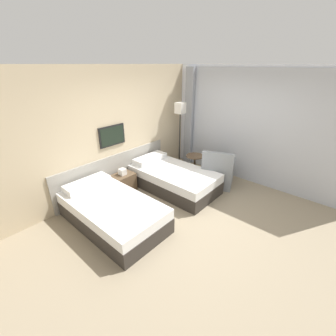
{
  "coord_description": "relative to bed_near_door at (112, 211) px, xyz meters",
  "views": [
    {
      "loc": [
        -3.06,
        -2.09,
        2.7
      ],
      "look_at": [
        0.27,
        0.84,
        0.64
      ],
      "focal_mm": 24.0,
      "sensor_mm": 36.0,
      "label": 1
    }
  ],
  "objects": [
    {
      "name": "bed_near_door",
      "position": [
        0.0,
        0.0,
        0.0
      ],
      "size": [
        1.1,
        2.01,
        0.62
      ],
      "color": "#332D28",
      "rests_on": "ground_plane"
    },
    {
      "name": "side_table",
      "position": [
        2.52,
        -0.05,
        0.17
      ],
      "size": [
        0.45,
        0.45,
        0.61
      ],
      "color": "brown",
      "rests_on": "ground_plane"
    },
    {
      "name": "nightstand",
      "position": [
        0.87,
        0.76,
        -0.03
      ],
      "size": [
        0.5,
        0.38,
        0.57
      ],
      "color": "brown",
      "rests_on": "ground_plane"
    },
    {
      "name": "wall_headboard",
      "position": [
        1.17,
        1.06,
        1.04
      ],
      "size": [
        10.0,
        0.1,
        2.7
      ],
      "color": "#C6B28E",
      "rests_on": "ground_plane"
    },
    {
      "name": "floor_lamp",
      "position": [
        2.73,
        0.62,
        1.25
      ],
      "size": [
        0.24,
        0.24,
        1.81
      ],
      "color": "black",
      "rests_on": "ground_plane"
    },
    {
      "name": "bed_near_window",
      "position": [
        1.73,
        0.0,
        0.0
      ],
      "size": [
        1.1,
        2.01,
        0.62
      ],
      "color": "#332D28",
      "rests_on": "ground_plane"
    },
    {
      "name": "ground_plane",
      "position": [
        1.19,
        -0.92,
        -0.25
      ],
      "size": [
        16.0,
        16.0,
        0.0
      ],
      "primitive_type": "plane",
      "color": "gray"
    },
    {
      "name": "wall_window",
      "position": [
        3.32,
        -1.09,
        1.09
      ],
      "size": [
        0.21,
        4.45,
        2.7
      ],
      "color": "white",
      "rests_on": "ground_plane"
    },
    {
      "name": "armchair",
      "position": [
        2.6,
        -0.69,
        0.05
      ],
      "size": [
        0.92,
        0.91,
        0.92
      ],
      "rotation": [
        0.0,
        0.0,
        1.94
      ],
      "color": "gray",
      "rests_on": "ground_plane"
    }
  ]
}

